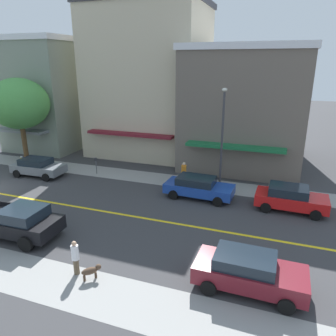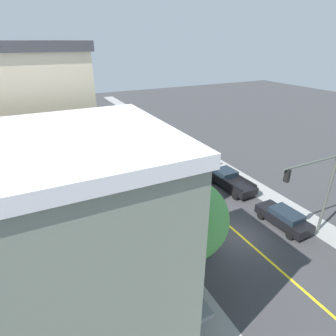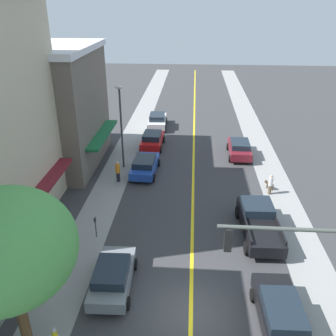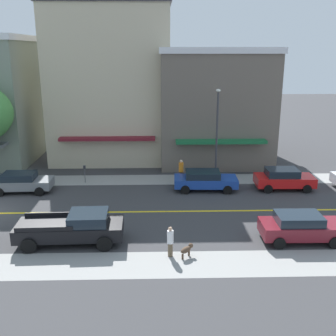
# 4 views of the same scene
# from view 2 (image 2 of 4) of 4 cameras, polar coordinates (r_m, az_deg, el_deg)

# --- Properties ---
(ground_plane) EXTENTS (140.00, 140.00, 0.00)m
(ground_plane) POSITION_cam_2_polar(r_m,az_deg,el_deg) (23.54, 14.52, -13.17)
(ground_plane) COLOR #38383A
(sidewalk_left) EXTENTS (2.53, 126.00, 0.01)m
(sidewalk_left) POSITION_cam_2_polar(r_m,az_deg,el_deg) (20.60, -0.50, -18.68)
(sidewalk_left) COLOR gray
(sidewalk_left) RESTS_ON ground
(sidewalk_right) EXTENTS (2.53, 126.00, 0.01)m
(sidewalk_right) POSITION_cam_2_polar(r_m,az_deg,el_deg) (27.78, 25.13, -8.53)
(sidewalk_right) COLOR gray
(sidewalk_right) RESTS_ON ground
(road_centerline_stripe) EXTENTS (0.20, 126.00, 0.00)m
(road_centerline_stripe) POSITION_cam_2_polar(r_m,az_deg,el_deg) (23.54, 14.52, -13.16)
(road_centerline_stripe) COLOR yellow
(road_centerline_stripe) RESTS_ON ground
(brick_apartment_block) EXTENTS (12.36, 7.53, 11.23)m
(brick_apartment_block) POSITION_cam_2_polar(r_m,az_deg,el_deg) (12.93, -24.98, -19.45)
(brick_apartment_block) COLOR gray
(brick_apartment_block) RESTS_ON ground
(pale_office_building) EXTENTS (9.46, 10.97, 14.14)m
(pale_office_building) POSITION_cam_2_polar(r_m,az_deg,el_deg) (21.66, -27.44, 2.79)
(pale_office_building) COLOR beige
(pale_office_building) RESTS_ON ground
(corner_shop_building) EXTENTS (12.33, 10.07, 10.19)m
(corner_shop_building) POSITION_cam_2_polar(r_m,az_deg,el_deg) (31.26, -27.11, 5.16)
(corner_shop_building) COLOR #665B51
(corner_shop_building) RESTS_ON ground
(street_tree_left_near) EXTENTS (5.23, 5.23, 7.56)m
(street_tree_left_near) POSITION_cam_2_polar(r_m,az_deg,el_deg) (15.45, 2.68, -10.18)
(street_tree_left_near) COLOR brown
(street_tree_left_near) RESTS_ON ground
(fire_hydrant) EXTENTS (0.44, 0.24, 0.85)m
(fire_hydrant) POSITION_cam_2_polar(r_m,az_deg,el_deg) (19.27, 4.58, -20.82)
(fire_hydrant) COLOR yellow
(fire_hydrant) RESTS_ON ground
(parking_meter) EXTENTS (0.12, 0.18, 1.39)m
(parking_meter) POSITION_cam_2_polar(r_m,az_deg,el_deg) (24.25, -5.02, -8.46)
(parking_meter) COLOR #4C4C51
(parking_meter) RESTS_ON ground
(traffic_light_mast) EXTENTS (5.48, 0.32, 6.95)m
(traffic_light_mast) POSITION_cam_2_polar(r_m,az_deg,el_deg) (22.91, 28.22, -2.84)
(traffic_light_mast) COLOR #474C47
(traffic_light_mast) RESTS_ON ground
(street_lamp) EXTENTS (0.70, 0.36, 7.21)m
(street_lamp) POSITION_cam_2_polar(r_m,az_deg,el_deg) (31.62, -12.52, 6.16)
(street_lamp) COLOR #38383D
(street_lamp) RESTS_ON ground
(red_sedan_left_curb) EXTENTS (2.21, 4.32, 1.56)m
(red_sedan_left_curb) POSITION_cam_2_polar(r_m,az_deg,el_deg) (37.67, -10.95, 3.54)
(red_sedan_left_curb) COLOR red
(red_sedan_left_curb) RESTS_ON ground
(blue_sedan_left_curb) EXTENTS (2.25, 4.69, 1.45)m
(blue_sedan_left_curb) POSITION_cam_2_polar(r_m,az_deg,el_deg) (32.47, -7.98, 0.15)
(blue_sedan_left_curb) COLOR #1E429E
(blue_sedan_left_curb) RESTS_ON ground
(black_sedan_right_curb) EXTENTS (2.17, 4.69, 1.51)m
(black_sedan_right_curb) POSITION_cam_2_polar(r_m,az_deg,el_deg) (25.25, 22.64, -9.37)
(black_sedan_right_curb) COLOR black
(black_sedan_right_curb) RESTS_ON ground
(grey_sedan_left_curb) EXTENTS (2.18, 4.27, 1.44)m
(grey_sedan_left_curb) POSITION_cam_2_polar(r_m,az_deg,el_deg) (21.94, 4.15, -12.96)
(grey_sedan_left_curb) COLOR slate
(grey_sedan_left_curb) RESTS_ON ground
(maroon_sedan_right_curb) EXTENTS (2.14, 4.45, 1.54)m
(maroon_sedan_right_curb) POSITION_cam_2_polar(r_m,az_deg,el_deg) (39.14, 1.60, 4.81)
(maroon_sedan_right_curb) COLOR maroon
(maroon_sedan_right_curb) RESTS_ON ground
(white_sedan_left_curb) EXTENTS (2.26, 4.58, 1.61)m
(white_sedan_left_curb) POSITION_cam_2_polar(r_m,az_deg,el_deg) (43.21, -13.38, 6.12)
(white_sedan_left_curb) COLOR silver
(white_sedan_left_curb) RESTS_ON ground
(black_pickup_truck) EXTENTS (2.50, 5.70, 1.70)m
(black_pickup_truck) POSITION_cam_2_polar(r_m,az_deg,el_deg) (29.69, 12.61, -2.48)
(black_pickup_truck) COLOR black
(black_pickup_truck) RESTS_ON ground
(pedestrian_white_shirt) EXTENTS (0.32, 0.32, 1.61)m
(pedestrian_white_shirt) POSITION_cam_2_polar(r_m,az_deg,el_deg) (34.29, 9.52, 1.57)
(pedestrian_white_shirt) COLOR brown
(pedestrian_white_shirt) RESTS_ON ground
(pedestrian_orange_shirt) EXTENTS (0.38, 0.38, 1.76)m
(pedestrian_orange_shirt) POSITION_cam_2_polar(r_m,az_deg,el_deg) (30.47, -10.49, -1.43)
(pedestrian_orange_shirt) COLOR black
(pedestrian_orange_shirt) RESTS_ON ground
(small_dog) EXTENTS (0.74, 0.74, 0.64)m
(small_dog) POSITION_cam_2_polar(r_m,az_deg,el_deg) (35.12, 8.85, 1.42)
(small_dog) COLOR #4C3828
(small_dog) RESTS_ON ground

